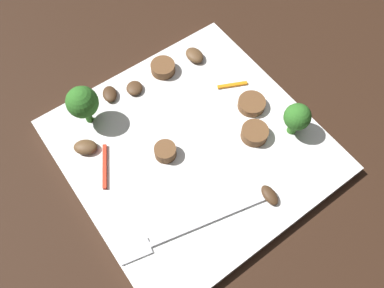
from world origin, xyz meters
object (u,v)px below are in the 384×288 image
fork (185,230)px  mushroom_2 (270,195)px  sausage_slice_0 (163,68)px  sausage_slice_2 (165,151)px  mushroom_0 (86,147)px  sausage_slice_1 (255,133)px  broccoli_floret_1 (82,103)px  pepper_strip_0 (232,85)px  pepper_strip_1 (105,166)px  broccoli_floret_0 (297,118)px  mushroom_4 (195,55)px  plate (192,147)px  mushroom_3 (134,88)px  mushroom_1 (110,94)px  sausage_slice_3 (251,103)px

fork → mushroom_2: size_ratio=6.69×
sausage_slice_0 → sausage_slice_2: size_ratio=1.25×
mushroom_0 → mushroom_2: 0.23m
sausage_slice_1 → mushroom_2: 0.08m
broccoli_floret_1 → sausage_slice_0: size_ratio=1.79×
broccoli_floret_1 → pepper_strip_0: (-0.18, 0.07, -0.04)m
sausage_slice_2 → pepper_strip_1: size_ratio=0.46×
broccoli_floret_0 → mushroom_2: (0.08, 0.05, -0.03)m
sausage_slice_2 → mushroom_2: (-0.07, 0.12, -0.00)m
sausage_slice_1 → mushroom_4: (-0.01, -0.15, -0.00)m
fork → pepper_strip_0: bearing=-130.1°
sausage_slice_0 → mushroom_0: 0.15m
broccoli_floret_1 → plate: bearing=129.0°
broccoli_floret_1 → sausage_slice_0: 0.13m
fork → mushroom_4: (-0.15, -0.19, 0.00)m
mushroom_2 → pepper_strip_1: size_ratio=0.46×
sausage_slice_0 → mushroom_2: 0.22m
mushroom_3 → mushroom_1: bearing=-18.6°
sausage_slice_1 → pepper_strip_1: sausage_slice_1 is taller
sausage_slice_1 → mushroom_3: bearing=-60.7°
fork → pepper_strip_1: (0.03, -0.12, 0.00)m
plate → pepper_strip_0: 0.10m
sausage_slice_0 → mushroom_4: (-0.05, 0.01, -0.00)m
sausage_slice_1 → sausage_slice_3: size_ratio=0.94×
sausage_slice_3 → plate: bearing=0.7°
sausage_slice_3 → mushroom_0: 0.22m
sausage_slice_3 → pepper_strip_0: size_ratio=0.88×
pepper_strip_1 → mushroom_4: bearing=-158.5°
plate → broccoli_floret_0: bearing=152.8°
mushroom_0 → pepper_strip_0: (-0.21, 0.03, -0.00)m
sausage_slice_0 → pepper_strip_0: sausage_slice_0 is taller
sausage_slice_2 → mushroom_4: bearing=-139.2°
mushroom_1 → mushroom_3: same height
fork → sausage_slice_2: bearing=-98.3°
plate → mushroom_0: 0.13m
sausage_slice_2 → mushroom_3: sausage_slice_2 is taller
mushroom_3 → mushroom_4: (-0.10, 0.00, 0.00)m
fork → pepper_strip_1: bearing=-61.5°
fork → broccoli_floret_1: (0.01, -0.19, 0.04)m
fork → sausage_slice_1: bearing=-148.0°
mushroom_3 → pepper_strip_1: size_ratio=0.41×
broccoli_floret_1 → sausage_slice_1: broccoli_floret_1 is taller
sausage_slice_1 → sausage_slice_3: (-0.03, -0.04, -0.00)m
sausage_slice_1 → mushroom_3: (0.08, -0.15, -0.00)m
broccoli_floret_0 → mushroom_4: (0.03, -0.17, -0.03)m
mushroom_0 → pepper_strip_1: 0.04m
mushroom_1 → sausage_slice_2: bearing=95.3°
broccoli_floret_1 → sausage_slice_0: broccoli_floret_1 is taller
plate → sausage_slice_0: (-0.04, -0.12, 0.01)m
fork → pepper_strip_0: (-0.17, -0.12, 0.00)m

